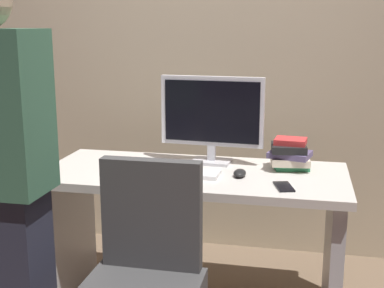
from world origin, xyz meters
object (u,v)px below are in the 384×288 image
at_px(cup_near_keyboard, 113,168).
at_px(cell_phone, 284,187).
at_px(keyboard, 175,172).
at_px(mouse, 240,173).
at_px(desk, 194,213).
at_px(book_stack, 290,154).
at_px(monitor, 212,115).

relative_size(cup_near_keyboard, cell_phone, 0.61).
bearing_deg(keyboard, mouse, 7.55).
height_order(desk, book_stack, book_stack).
height_order(desk, cell_phone, cell_phone).
bearing_deg(monitor, cup_near_keyboard, -139.72).
bearing_deg(cup_near_keyboard, keyboard, 20.94).
xyz_separation_m(keyboard, cell_phone, (0.53, -0.11, -0.01)).
relative_size(cup_near_keyboard, book_stack, 0.39).
relative_size(keyboard, mouse, 4.30).
bearing_deg(book_stack, cup_near_keyboard, -159.27).
bearing_deg(cell_phone, keyboard, 152.95).
bearing_deg(mouse, cell_phone, -31.62).
relative_size(monitor, cell_phone, 3.76).
xyz_separation_m(book_stack, cell_phone, (-0.01, -0.31, -0.07)).
distance_m(keyboard, cell_phone, 0.54).
relative_size(desk, cup_near_keyboard, 17.07).
xyz_separation_m(monitor, keyboard, (-0.13, -0.25, -0.25)).
distance_m(desk, cup_near_keyboard, 0.48).
bearing_deg(mouse, cup_near_keyboard, -167.38).
relative_size(keyboard, cup_near_keyboard, 4.88).
xyz_separation_m(desk, monitor, (0.06, 0.17, 0.48)).
bearing_deg(desk, monitor, 71.87).
bearing_deg(mouse, book_stack, 37.90).
distance_m(keyboard, cup_near_keyboard, 0.30).
relative_size(desk, book_stack, 6.60).
distance_m(cup_near_keyboard, cell_phone, 0.81).
relative_size(keyboard, cell_phone, 2.99).
xyz_separation_m(monitor, cell_phone, (0.39, -0.35, -0.25)).
bearing_deg(mouse, desk, 168.75).
height_order(desk, cup_near_keyboard, cup_near_keyboard).
distance_m(mouse, cell_phone, 0.25).
height_order(desk, keyboard, keyboard).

